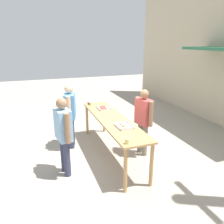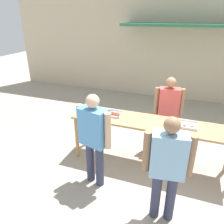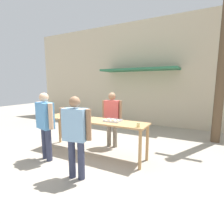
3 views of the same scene
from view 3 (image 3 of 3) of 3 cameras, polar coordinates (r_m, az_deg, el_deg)
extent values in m
plane|color=#A39989|center=(4.77, -6.40, -13.21)|extent=(24.00, 24.00, 0.00)
cube|color=beige|center=(8.04, 10.00, 12.13)|extent=(12.00, 0.12, 4.50)
cube|color=#2D704C|center=(7.54, 8.69, 13.52)|extent=(3.20, 1.00, 0.08)
cube|color=tan|center=(4.51, -6.60, -2.68)|extent=(2.92, 0.65, 0.04)
cylinder|color=tan|center=(5.35, -20.62, -6.36)|extent=(0.07, 0.07, 0.87)
cylinder|color=tan|center=(3.81, 9.14, -12.15)|extent=(0.07, 0.07, 0.87)
cylinder|color=tan|center=(5.69, -16.71, -5.25)|extent=(0.07, 0.07, 0.87)
cylinder|color=tan|center=(4.27, 11.44, -9.83)|extent=(0.07, 0.07, 0.87)
cube|color=silver|center=(5.01, -13.50, -1.41)|extent=(0.38, 0.31, 0.01)
cube|color=silver|center=(4.90, -14.66, -1.43)|extent=(0.38, 0.01, 0.03)
cube|color=silver|center=(5.12, -12.41, -0.90)|extent=(0.38, 0.01, 0.03)
cube|color=silver|center=(5.13, -15.05, -0.98)|extent=(0.01, 0.31, 0.03)
cube|color=silver|center=(4.89, -11.90, -1.35)|extent=(0.01, 0.31, 0.03)
cylinder|color=brown|center=(5.11, -14.72, -1.04)|extent=(0.03, 0.15, 0.03)
cylinder|color=brown|center=(5.09, -14.64, -1.12)|extent=(0.03, 0.12, 0.02)
cylinder|color=brown|center=(5.08, -14.26, -1.13)|extent=(0.02, 0.13, 0.02)
cylinder|color=brown|center=(5.04, -14.10, -1.15)|extent=(0.03, 0.13, 0.03)
cylinder|color=brown|center=(5.02, -13.80, -1.19)|extent=(0.03, 0.14, 0.03)
cylinder|color=brown|center=(5.01, -13.58, -1.20)|extent=(0.04, 0.12, 0.03)
cylinder|color=brown|center=(4.98, -13.30, -1.27)|extent=(0.04, 0.12, 0.03)
cylinder|color=brown|center=(4.97, -12.92, -1.28)|extent=(0.03, 0.14, 0.02)
cylinder|color=brown|center=(4.95, -12.61, -1.29)|extent=(0.04, 0.13, 0.03)
cylinder|color=brown|center=(4.93, -12.45, -1.34)|extent=(0.03, 0.11, 0.03)
cylinder|color=brown|center=(4.92, -12.12, -1.38)|extent=(0.03, 0.15, 0.02)
cube|color=silver|center=(4.25, 0.30, -3.02)|extent=(0.40, 0.31, 0.01)
cube|color=silver|center=(4.12, -0.67, -3.12)|extent=(0.40, 0.01, 0.03)
cube|color=silver|center=(4.38, 1.21, -2.38)|extent=(0.40, 0.01, 0.03)
cube|color=silver|center=(4.34, -2.01, -2.48)|extent=(0.01, 0.31, 0.03)
cube|color=silver|center=(4.16, 2.71, -3.00)|extent=(0.01, 0.31, 0.03)
ellipsoid|color=#D6B77F|center=(4.30, -1.18, -2.48)|extent=(0.08, 0.13, 0.05)
ellipsoid|color=#D6B77F|center=(4.24, 0.26, -2.65)|extent=(0.08, 0.12, 0.05)
ellipsoid|color=#D6B77F|center=(4.19, 1.79, -2.82)|extent=(0.06, 0.10, 0.05)
cylinder|color=#B22319|center=(5.22, -20.12, -0.99)|extent=(0.06, 0.06, 0.06)
cylinder|color=#B2B2B7|center=(5.22, -20.14, -0.60)|extent=(0.05, 0.05, 0.01)
cylinder|color=#567A38|center=(5.17, -19.35, -1.04)|extent=(0.06, 0.06, 0.06)
cylinder|color=#B2B2B7|center=(5.17, -19.37, -0.65)|extent=(0.05, 0.05, 0.01)
cylinder|color=#DBC67A|center=(3.72, 8.56, -4.21)|extent=(0.07, 0.07, 0.09)
cylinder|color=#756B5B|center=(5.12, -0.98, -7.10)|extent=(0.12, 0.12, 0.76)
cylinder|color=#756B5B|center=(5.07, 0.99, -7.27)|extent=(0.12, 0.12, 0.76)
cube|color=#C64C47|center=(4.95, 0.00, 0.36)|extent=(0.44, 0.29, 0.60)
sphere|color=#936B4C|center=(4.90, 0.00, 5.19)|extent=(0.20, 0.20, 0.20)
cylinder|color=#936B4C|center=(5.03, -2.69, 0.66)|extent=(0.09, 0.09, 0.57)
cylinder|color=#936B4C|center=(4.88, 2.77, 0.40)|extent=(0.09, 0.09, 0.57)
cylinder|color=#333851|center=(4.45, -19.95, -10.10)|extent=(0.14, 0.14, 0.77)
cylinder|color=#333851|center=(4.62, -21.11, -9.43)|extent=(0.14, 0.14, 0.77)
cube|color=#5193D1|center=(4.37, -21.05, -1.10)|extent=(0.50, 0.36, 0.61)
sphere|color=#DBAD89|center=(4.32, -21.38, 4.50)|extent=(0.21, 0.21, 0.21)
cylinder|color=#DBAD89|center=(4.12, -19.37, -1.37)|extent=(0.10, 0.10, 0.58)
cylinder|color=#DBAD89|center=(4.61, -22.57, -0.48)|extent=(0.10, 0.10, 0.58)
cylinder|color=#333851|center=(3.49, -10.04, -15.19)|extent=(0.13, 0.13, 0.76)
cylinder|color=#333851|center=(3.58, -12.93, -14.61)|extent=(0.13, 0.13, 0.76)
cube|color=#84B2DB|center=(3.32, -11.88, -4.04)|extent=(0.48, 0.31, 0.60)
sphere|color=#936B4C|center=(3.25, -12.12, 3.22)|extent=(0.21, 0.21, 0.21)
cylinder|color=#936B4C|center=(3.19, -7.67, -4.19)|extent=(0.10, 0.10, 0.57)
cylinder|color=#936B4C|center=(3.46, -15.77, -3.40)|extent=(0.10, 0.10, 0.57)
cylinder|color=brown|center=(6.33, 32.71, 17.05)|extent=(0.26, 0.26, 5.67)
camera|label=1|loc=(2.87, 74.08, 18.06)|focal=35.00mm
camera|label=2|loc=(2.15, -63.24, 28.13)|focal=35.00mm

